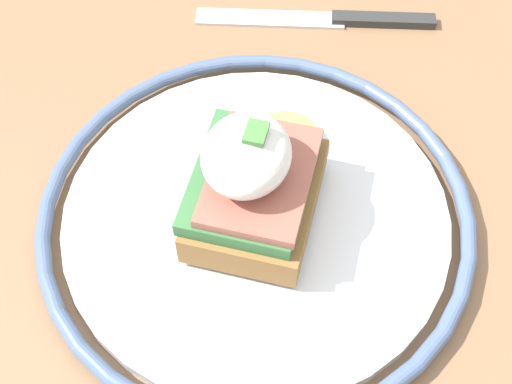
# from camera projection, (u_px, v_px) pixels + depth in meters

# --- Properties ---
(dining_table) EXTENTS (0.99, 0.77, 0.76)m
(dining_table) POSITION_uv_depth(u_px,v_px,m) (231.00, 322.00, 0.55)
(dining_table) COLOR #846042
(dining_table) RESTS_ON ground_plane
(plate) EXTENTS (0.28, 0.28, 0.02)m
(plate) POSITION_uv_depth(u_px,v_px,m) (256.00, 216.00, 0.45)
(plate) COLOR silver
(plate) RESTS_ON dining_table
(sandwich) EXTENTS (0.13, 0.07, 0.08)m
(sandwich) POSITION_uv_depth(u_px,v_px,m) (254.00, 181.00, 0.42)
(sandwich) COLOR olive
(sandwich) RESTS_ON plate
(knife) EXTENTS (0.05, 0.19, 0.01)m
(knife) POSITION_uv_depth(u_px,v_px,m) (335.00, 19.00, 0.56)
(knife) COLOR #2D2D2D
(knife) RESTS_ON dining_table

